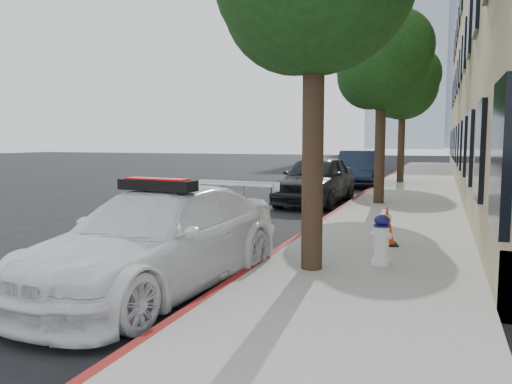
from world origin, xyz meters
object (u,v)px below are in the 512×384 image
object	(u,v)px
police_car	(158,239)
parked_car_mid	(316,179)
fire_hydrant	(382,240)
traffic_cone	(387,225)
parked_car_far	(358,168)

from	to	relation	value
police_car	parked_car_mid	xyz separation A→B (m)	(-0.14, 9.45, 0.10)
fire_hydrant	traffic_cone	bearing A→B (deg)	115.38
parked_car_far	fire_hydrant	xyz separation A→B (m)	(2.60, -14.43, -0.25)
parked_car_mid	police_car	bearing A→B (deg)	-87.40
traffic_cone	parked_car_far	bearing A→B (deg)	101.04
fire_hydrant	police_car	bearing A→B (deg)	-125.10
traffic_cone	fire_hydrant	bearing A→B (deg)	-87.14
fire_hydrant	traffic_cone	distance (m)	1.45
parked_car_mid	traffic_cone	distance (m)	6.87
fire_hydrant	parked_car_far	bearing A→B (deg)	122.75
police_car	fire_hydrant	size ratio (longest dim) A/B	6.39
police_car	parked_car_far	xyz separation A→B (m)	(0.10, 16.14, 0.10)
parked_car_mid	traffic_cone	size ratio (longest dim) A/B	6.43
parked_car_far	traffic_cone	distance (m)	13.23
parked_car_mid	fire_hydrant	xyz separation A→B (m)	(2.84, -7.73, -0.25)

